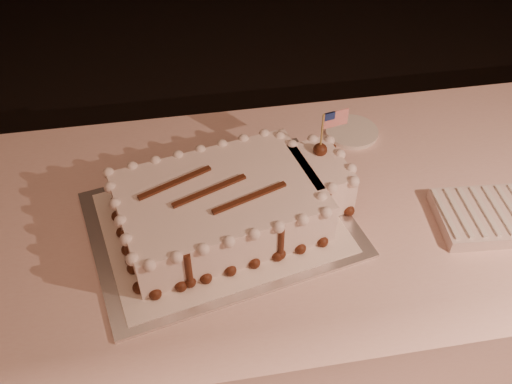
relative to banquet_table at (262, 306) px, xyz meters
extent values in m
cube|color=beige|center=(0.00, 0.00, 0.00)|extent=(2.40, 0.80, 0.75)
cube|color=silver|center=(-0.10, -0.02, 0.38)|extent=(0.64, 0.53, 0.01)
cube|color=white|center=(-0.10, -0.02, 0.38)|extent=(0.57, 0.48, 0.00)
cube|color=white|center=(-0.10, -0.02, 0.44)|extent=(0.47, 0.37, 0.10)
cube|color=white|center=(0.14, 0.03, 0.44)|extent=(0.13, 0.18, 0.10)
sphere|color=#502514|center=(-0.25, -0.20, 0.39)|extent=(0.03, 0.03, 0.03)
sphere|color=#502514|center=(-0.20, -0.19, 0.39)|extent=(0.03, 0.03, 0.03)
sphere|color=#502514|center=(-0.15, -0.18, 0.39)|extent=(0.03, 0.03, 0.03)
sphere|color=#502514|center=(-0.10, -0.17, 0.39)|extent=(0.03, 0.03, 0.03)
sphere|color=#502514|center=(-0.05, -0.16, 0.39)|extent=(0.03, 0.03, 0.03)
sphere|color=#502514|center=(0.00, -0.15, 0.39)|extent=(0.03, 0.03, 0.03)
sphere|color=#502514|center=(0.06, -0.14, 0.39)|extent=(0.03, 0.03, 0.03)
sphere|color=#502514|center=(0.11, -0.12, 0.39)|extent=(0.03, 0.03, 0.03)
sphere|color=#502514|center=(0.11, -0.08, 0.39)|extent=(0.03, 0.03, 0.03)
sphere|color=#502514|center=(0.14, -0.06, 0.39)|extent=(0.03, 0.03, 0.03)
sphere|color=#502514|center=(0.19, -0.04, 0.39)|extent=(0.03, 0.03, 0.03)
sphere|color=#502514|center=(0.20, 0.00, 0.39)|extent=(0.03, 0.03, 0.03)
sphere|color=#502514|center=(0.18, 0.05, 0.39)|extent=(0.03, 0.03, 0.03)
sphere|color=#502514|center=(0.17, 0.10, 0.39)|extent=(0.03, 0.03, 0.03)
sphere|color=#502514|center=(0.14, 0.11, 0.39)|extent=(0.03, 0.03, 0.03)
sphere|color=#502514|center=(0.08, 0.10, 0.39)|extent=(0.03, 0.03, 0.03)
sphere|color=#502514|center=(0.06, 0.13, 0.39)|extent=(0.03, 0.03, 0.03)
sphere|color=#502514|center=(0.03, 0.15, 0.39)|extent=(0.03, 0.03, 0.03)
sphere|color=#502514|center=(-0.02, 0.14, 0.39)|extent=(0.03, 0.03, 0.03)
sphere|color=#502514|center=(-0.07, 0.13, 0.39)|extent=(0.03, 0.03, 0.03)
sphere|color=#502514|center=(-0.13, 0.12, 0.39)|extent=(0.03, 0.03, 0.03)
sphere|color=#502514|center=(-0.18, 0.10, 0.39)|extent=(0.03, 0.03, 0.03)
sphere|color=#502514|center=(-0.23, 0.09, 0.39)|extent=(0.03, 0.03, 0.03)
sphere|color=#502514|center=(-0.28, 0.08, 0.39)|extent=(0.03, 0.03, 0.03)
sphere|color=#502514|center=(-0.33, 0.07, 0.39)|extent=(0.03, 0.03, 0.03)
sphere|color=#502514|center=(-0.33, 0.03, 0.39)|extent=(0.03, 0.03, 0.03)
sphere|color=#502514|center=(-0.32, -0.03, 0.39)|extent=(0.03, 0.03, 0.03)
sphere|color=#502514|center=(-0.31, -0.08, 0.39)|extent=(0.03, 0.03, 0.03)
sphere|color=#502514|center=(-0.30, -0.13, 0.39)|extent=(0.03, 0.03, 0.03)
sphere|color=#502514|center=(-0.28, -0.18, 0.39)|extent=(0.03, 0.03, 0.03)
sphere|color=white|center=(-0.25, -0.20, 0.48)|extent=(0.03, 0.03, 0.03)
sphere|color=white|center=(-0.20, -0.19, 0.48)|extent=(0.03, 0.03, 0.03)
sphere|color=white|center=(-0.15, -0.18, 0.48)|extent=(0.03, 0.03, 0.03)
sphere|color=white|center=(-0.10, -0.17, 0.48)|extent=(0.03, 0.03, 0.03)
sphere|color=white|center=(-0.05, -0.16, 0.48)|extent=(0.03, 0.03, 0.03)
sphere|color=white|center=(0.00, -0.15, 0.48)|extent=(0.03, 0.03, 0.03)
sphere|color=white|center=(0.06, -0.14, 0.48)|extent=(0.03, 0.03, 0.03)
sphere|color=white|center=(0.11, -0.12, 0.48)|extent=(0.03, 0.03, 0.03)
sphere|color=white|center=(0.11, -0.08, 0.48)|extent=(0.03, 0.03, 0.03)
sphere|color=white|center=(0.14, -0.06, 0.48)|extent=(0.03, 0.03, 0.03)
sphere|color=white|center=(0.19, -0.04, 0.48)|extent=(0.03, 0.03, 0.03)
sphere|color=white|center=(0.20, 0.00, 0.48)|extent=(0.03, 0.03, 0.03)
sphere|color=white|center=(0.18, 0.05, 0.48)|extent=(0.03, 0.03, 0.03)
sphere|color=white|center=(0.17, 0.10, 0.48)|extent=(0.03, 0.03, 0.03)
sphere|color=white|center=(0.14, 0.11, 0.48)|extent=(0.03, 0.03, 0.03)
sphere|color=white|center=(0.08, 0.10, 0.48)|extent=(0.03, 0.03, 0.03)
sphere|color=white|center=(0.06, 0.13, 0.48)|extent=(0.03, 0.03, 0.03)
sphere|color=white|center=(0.03, 0.15, 0.48)|extent=(0.03, 0.03, 0.03)
sphere|color=white|center=(-0.02, 0.14, 0.48)|extent=(0.03, 0.03, 0.03)
sphere|color=white|center=(-0.07, 0.13, 0.48)|extent=(0.03, 0.03, 0.03)
sphere|color=white|center=(-0.13, 0.12, 0.48)|extent=(0.03, 0.03, 0.03)
sphere|color=white|center=(-0.18, 0.10, 0.48)|extent=(0.03, 0.03, 0.03)
sphere|color=white|center=(-0.23, 0.09, 0.48)|extent=(0.03, 0.03, 0.03)
sphere|color=white|center=(-0.28, 0.08, 0.48)|extent=(0.03, 0.03, 0.03)
sphere|color=white|center=(-0.33, 0.07, 0.48)|extent=(0.03, 0.03, 0.03)
sphere|color=white|center=(-0.33, 0.03, 0.48)|extent=(0.03, 0.03, 0.03)
sphere|color=white|center=(-0.32, -0.03, 0.48)|extent=(0.03, 0.03, 0.03)
sphere|color=white|center=(-0.31, -0.08, 0.48)|extent=(0.03, 0.03, 0.03)
sphere|color=white|center=(-0.30, -0.13, 0.48)|extent=(0.03, 0.03, 0.03)
sphere|color=white|center=(-0.28, -0.18, 0.48)|extent=(0.03, 0.03, 0.03)
cylinder|color=#502514|center=(-0.18, -0.19, 0.44)|extent=(0.01, 0.01, 0.09)
sphere|color=#502514|center=(-0.18, -0.19, 0.40)|extent=(0.02, 0.02, 0.02)
cylinder|color=#502514|center=(0.01, -0.14, 0.44)|extent=(0.01, 0.01, 0.09)
sphere|color=#502514|center=(0.01, -0.14, 0.40)|extent=(0.02, 0.02, 0.02)
cylinder|color=#502514|center=(0.13, -0.06, 0.44)|extent=(0.01, 0.01, 0.09)
sphere|color=#502514|center=(0.13, -0.06, 0.40)|extent=(0.02, 0.02, 0.02)
cylinder|color=#502514|center=(0.18, 0.08, 0.44)|extent=(0.01, 0.01, 0.09)
sphere|color=#502514|center=(0.18, 0.08, 0.40)|extent=(0.02, 0.02, 0.02)
cylinder|color=#502514|center=(0.06, 0.15, 0.44)|extent=(0.01, 0.01, 0.09)
sphere|color=#502514|center=(0.06, 0.15, 0.40)|extent=(0.02, 0.02, 0.02)
cylinder|color=#502514|center=(-0.13, 0.11, 0.44)|extent=(0.01, 0.01, 0.09)
sphere|color=#502514|center=(-0.13, 0.11, 0.40)|extent=(0.02, 0.02, 0.02)
cylinder|color=#502514|center=(-0.33, 0.07, 0.44)|extent=(0.01, 0.01, 0.09)
sphere|color=#502514|center=(-0.33, 0.07, 0.40)|extent=(0.02, 0.02, 0.02)
cylinder|color=#502514|center=(-0.30, -0.11, 0.44)|extent=(0.01, 0.01, 0.09)
sphere|color=#502514|center=(-0.30, -0.11, 0.40)|extent=(0.02, 0.02, 0.02)
cube|color=#502514|center=(-0.19, 0.01, 0.49)|extent=(0.16, 0.08, 0.01)
cube|color=#502514|center=(-0.12, -0.03, 0.49)|extent=(0.16, 0.08, 0.01)
cube|color=#502514|center=(-0.04, -0.06, 0.49)|extent=(0.17, 0.07, 0.01)
sphere|color=#502514|center=(0.14, 0.06, 0.49)|extent=(0.03, 0.03, 0.03)
cylinder|color=tan|center=(0.14, 0.06, 0.53)|extent=(0.00, 0.00, 0.12)
cube|color=red|center=(0.17, 0.06, 0.57)|extent=(0.06, 0.02, 0.04)
cube|color=navy|center=(0.16, 0.06, 0.58)|extent=(0.03, 0.01, 0.02)
cube|color=beige|center=(0.50, -0.11, 0.39)|extent=(0.25, 0.19, 0.03)
cube|color=white|center=(0.39, -0.10, 0.41)|extent=(0.02, 0.15, 0.01)
cube|color=white|center=(0.42, -0.11, 0.41)|extent=(0.02, 0.15, 0.01)
cube|color=white|center=(0.45, -0.11, 0.41)|extent=(0.02, 0.15, 0.01)
cube|color=white|center=(0.48, -0.11, 0.41)|extent=(0.02, 0.15, 0.01)
cube|color=white|center=(0.51, -0.11, 0.41)|extent=(0.02, 0.15, 0.01)
cube|color=white|center=(0.54, -0.12, 0.41)|extent=(0.02, 0.15, 0.01)
cylinder|color=white|center=(0.28, 0.25, 0.38)|extent=(0.14, 0.14, 0.01)
camera|label=1|loc=(-0.17, -0.89, 1.32)|focal=40.00mm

